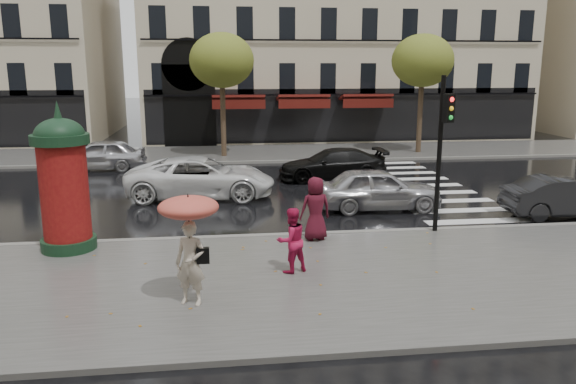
{
  "coord_description": "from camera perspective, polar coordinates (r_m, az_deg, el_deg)",
  "views": [
    {
      "loc": [
        -2.32,
        -12.52,
        4.88
      ],
      "look_at": [
        -0.56,
        1.5,
        1.71
      ],
      "focal_mm": 35.0,
      "sensor_mm": 36.0,
      "label": 1
    }
  ],
  "objects": [
    {
      "name": "ground",
      "position": [
        13.63,
        3.15,
        -8.35
      ],
      "size": [
        160.0,
        160.0,
        0.0
      ],
      "primitive_type": "plane",
      "color": "black",
      "rests_on": "ground"
    },
    {
      "name": "near_sidewalk",
      "position": [
        13.15,
        3.54,
        -8.87
      ],
      "size": [
        90.0,
        7.0,
        0.12
      ],
      "primitive_type": "cube",
      "color": "#474744",
      "rests_on": "ground"
    },
    {
      "name": "far_sidewalk",
      "position": [
        31.97,
        -2.94,
        3.95
      ],
      "size": [
        90.0,
        6.0,
        0.12
      ],
      "primitive_type": "cube",
      "color": "#474744",
      "rests_on": "ground"
    },
    {
      "name": "near_kerb",
      "position": [
        16.41,
        1.28,
        -4.4
      ],
      "size": [
        90.0,
        0.25,
        0.14
      ],
      "primitive_type": "cube",
      "color": "slate",
      "rests_on": "ground"
    },
    {
      "name": "far_kerb",
      "position": [
        29.01,
        -2.49,
        3.09
      ],
      "size": [
        90.0,
        0.25,
        0.14
      ],
      "primitive_type": "cube",
      "color": "slate",
      "rests_on": "ground"
    },
    {
      "name": "zebra_crossing",
      "position": [
        24.13,
        13.16,
        0.65
      ],
      "size": [
        3.6,
        11.75,
        0.01
      ],
      "primitive_type": "cube",
      "color": "silver",
      "rests_on": "ground"
    },
    {
      "name": "tree_far_left",
      "position": [
        30.52,
        -6.75,
        13.1
      ],
      "size": [
        3.4,
        3.4,
        6.64
      ],
      "color": "#38281C",
      "rests_on": "ground"
    },
    {
      "name": "tree_far_right",
      "position": [
        32.55,
        13.52,
        12.81
      ],
      "size": [
        3.4,
        3.4,
        6.64
      ],
      "color": "#38281C",
      "rests_on": "ground"
    },
    {
      "name": "woman_umbrella",
      "position": [
        11.39,
        -9.98,
        -4.0
      ],
      "size": [
        1.21,
        1.21,
        2.33
      ],
      "color": "beige",
      "rests_on": "near_sidewalk"
    },
    {
      "name": "woman_red",
      "position": [
        13.19,
        0.34,
        -4.92
      ],
      "size": [
        0.93,
        0.85,
        1.56
      ],
      "primitive_type": "imported",
      "rotation": [
        0.0,
        0.0,
        3.56
      ],
      "color": "#BB1746",
      "rests_on": "near_sidewalk"
    },
    {
      "name": "man_burgundy",
      "position": [
        15.63,
        2.8,
        -1.68
      ],
      "size": [
        0.96,
        0.72,
        1.79
      ],
      "primitive_type": "imported",
      "rotation": [
        0.0,
        0.0,
        3.33
      ],
      "color": "#480E1B",
      "rests_on": "near_sidewalk"
    },
    {
      "name": "morris_column",
      "position": [
        15.7,
        -21.85,
        1.17
      ],
      "size": [
        1.46,
        1.46,
        3.93
      ],
      "color": "black",
      "rests_on": "near_sidewalk"
    },
    {
      "name": "traffic_light",
      "position": [
        16.63,
        15.42,
        5.22
      ],
      "size": [
        0.34,
        0.45,
        4.52
      ],
      "color": "black",
      "rests_on": "near_sidewalk"
    },
    {
      "name": "car_silver",
      "position": [
        19.68,
        9.13,
        0.33
      ],
      "size": [
        4.38,
        1.85,
        1.48
      ],
      "primitive_type": "imported",
      "rotation": [
        0.0,
        0.0,
        1.55
      ],
      "color": "#B6B5BB",
      "rests_on": "ground"
    },
    {
      "name": "car_darkgrey",
      "position": [
        20.66,
        26.47,
        -0.45
      ],
      "size": [
        4.17,
        1.66,
        1.35
      ],
      "primitive_type": "imported",
      "rotation": [
        0.0,
        0.0,
        1.51
      ],
      "color": "black",
      "rests_on": "ground"
    },
    {
      "name": "car_white",
      "position": [
        21.49,
        -8.83,
        1.47
      ],
      "size": [
        5.72,
        2.93,
        1.54
      ],
      "primitive_type": "imported",
      "rotation": [
        0.0,
        0.0,
        1.5
      ],
      "color": "white",
      "rests_on": "ground"
    },
    {
      "name": "car_black",
      "position": [
        24.69,
        4.51,
        2.81
      ],
      "size": [
        4.74,
        2.02,
        1.36
      ],
      "primitive_type": "imported",
      "rotation": [
        0.0,
        0.0,
        -1.55
      ],
      "color": "black",
      "rests_on": "ground"
    },
    {
      "name": "car_far_silver",
      "position": [
        28.39,
        -18.63,
        3.59
      ],
      "size": [
        4.37,
        1.8,
        1.48
      ],
      "primitive_type": "imported",
      "rotation": [
        0.0,
        0.0,
        -1.58
      ],
      "color": "silver",
      "rests_on": "ground"
    }
  ]
}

